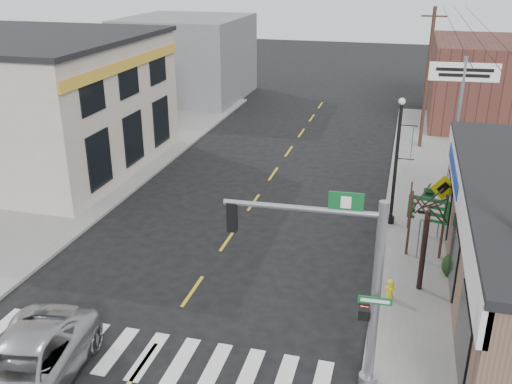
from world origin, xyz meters
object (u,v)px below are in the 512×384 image
(utility_pole_far, at_px, (427,78))
(traffic_signal_pole, at_px, (351,274))
(lamp_post, at_px, (398,153))
(fire_hydrant, at_px, (390,288))
(bare_tree, at_px, (430,197))
(guide_sign, at_px, (427,216))
(suv, at_px, (22,371))
(dance_center_sign, at_px, (462,92))

(utility_pole_far, bearing_deg, traffic_signal_pole, -94.85)
(lamp_post, xyz_separation_m, utility_pole_far, (1.14, 11.50, 0.99))
(fire_hydrant, height_order, lamp_post, lamp_post)
(bare_tree, bearing_deg, lamp_post, 102.56)
(lamp_post, height_order, utility_pole_far, utility_pole_far)
(guide_sign, distance_m, utility_pole_far, 14.42)
(suv, relative_size, fire_hydrant, 7.67)
(guide_sign, height_order, utility_pole_far, utility_pole_far)
(bare_tree, bearing_deg, traffic_signal_pole, -110.33)
(dance_center_sign, bearing_deg, fire_hydrant, -106.74)
(lamp_post, bearing_deg, dance_center_sign, 55.21)
(guide_sign, relative_size, fire_hydrant, 3.66)
(dance_center_sign, height_order, utility_pole_far, utility_pole_far)
(guide_sign, relative_size, dance_center_sign, 0.40)
(fire_hydrant, xyz_separation_m, lamp_post, (-0.19, 6.01, 2.75))
(fire_hydrant, bearing_deg, traffic_signal_pole, -102.89)
(bare_tree, bearing_deg, guide_sign, 87.06)
(fire_hydrant, bearing_deg, suv, -142.38)
(lamp_post, height_order, dance_center_sign, dance_center_sign)
(suv, height_order, utility_pole_far, utility_pole_far)
(utility_pole_far, bearing_deg, dance_center_sign, -79.31)
(utility_pole_far, bearing_deg, guide_sign, -89.28)
(dance_center_sign, bearing_deg, utility_pole_far, 96.28)
(bare_tree, distance_m, utility_pole_far, 16.63)
(suv, xyz_separation_m, bare_tree, (9.92, 7.82, 2.77))
(dance_center_sign, height_order, bare_tree, dance_center_sign)
(traffic_signal_pole, bearing_deg, dance_center_sign, 74.71)
(fire_hydrant, xyz_separation_m, bare_tree, (0.95, 0.90, 3.02))
(suv, relative_size, bare_tree, 1.26)
(guide_sign, distance_m, lamp_post, 3.33)
(lamp_post, relative_size, utility_pole_far, 0.67)
(dance_center_sign, relative_size, utility_pole_far, 0.80)
(guide_sign, xyz_separation_m, dance_center_sign, (1.22, 6.97, 3.21))
(dance_center_sign, bearing_deg, guide_sign, -104.08)
(lamp_post, distance_m, bare_tree, 5.24)
(traffic_signal_pole, bearing_deg, fire_hydrant, 74.47)
(traffic_signal_pole, relative_size, dance_center_sign, 0.83)
(guide_sign, height_order, dance_center_sign, dance_center_sign)
(guide_sign, xyz_separation_m, fire_hydrant, (-1.07, -3.30, -1.31))
(traffic_signal_pole, distance_m, bare_tree, 5.59)
(traffic_signal_pole, relative_size, utility_pole_far, 0.67)
(bare_tree, bearing_deg, utility_pole_far, 90.00)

